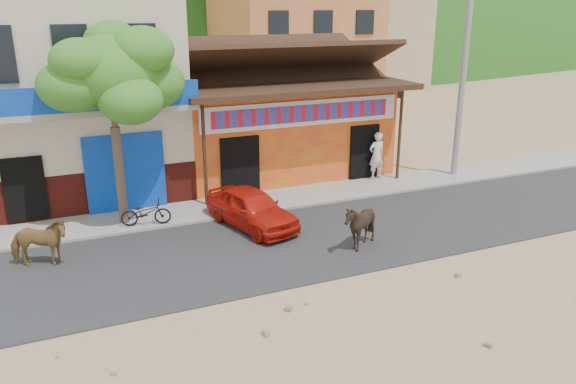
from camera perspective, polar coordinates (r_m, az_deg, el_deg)
name	(u,v)px	position (r m, az deg, el deg)	size (l,w,h in m)	color
ground	(344,278)	(14.35, 5.76, -8.71)	(120.00, 120.00, 0.00)	#9E825B
road	(303,241)	(16.36, 1.55, -4.98)	(60.00, 5.00, 0.04)	#28282B
sidewalk	(261,202)	(19.35, -2.77, -1.06)	(60.00, 2.00, 0.12)	gray
dance_club	(272,126)	(23.17, -1.66, 6.73)	(8.00, 6.00, 3.60)	orange
cafe_building	(73,96)	(21.34, -21.04, 9.13)	(7.00, 6.00, 7.00)	beige
apartment_front	(292,13)	(38.30, 0.42, 17.76)	(9.00, 9.00, 12.00)	#CC723F
apartment_rear	(364,24)	(47.77, 7.76, 16.56)	(8.00, 8.00, 10.00)	tan
tree	(115,127)	(17.34, -17.17, 6.32)	(3.00, 3.00, 6.00)	#2D721E
utility_pole	(463,72)	(22.55, 17.39, 11.56)	(0.24, 0.24, 8.00)	gray
cow_tan	(39,243)	(15.93, -24.00, -4.74)	(0.70, 1.54, 1.30)	olive
cow_dark	(360,225)	(15.71, 7.29, -3.39)	(1.10, 1.24, 1.36)	black
red_car	(252,208)	(17.17, -3.72, -1.63)	(1.41, 3.50, 1.19)	red
scooter	(146,213)	(17.63, -14.25, -2.06)	(0.52, 1.50, 0.79)	black
pedestrian	(377,156)	(21.81, 8.99, 3.68)	(0.67, 0.44, 1.83)	white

